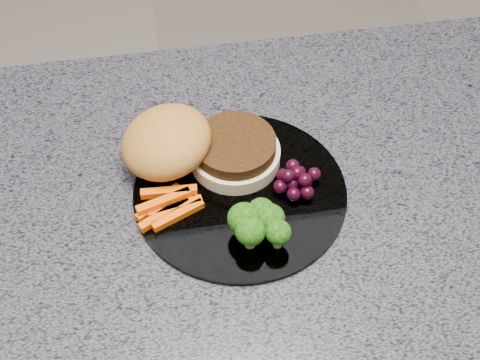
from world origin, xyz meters
name	(u,v)px	position (x,y,z in m)	size (l,w,h in m)	color
countertop	(188,221)	(0.00, 0.00, 0.88)	(1.20, 0.60, 0.04)	#52515C
plate	(240,192)	(0.07, 0.02, 0.90)	(0.26, 0.26, 0.01)	white
burger	(191,148)	(0.01, 0.07, 0.93)	(0.20, 0.13, 0.06)	beige
carrot_sticks	(168,204)	(-0.02, 0.00, 0.91)	(0.08, 0.06, 0.02)	#FE5D04
broccoli	(258,222)	(0.08, -0.05, 0.93)	(0.07, 0.06, 0.05)	#5F9134
grape_bunch	(297,180)	(0.14, 0.01, 0.92)	(0.06, 0.05, 0.03)	black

